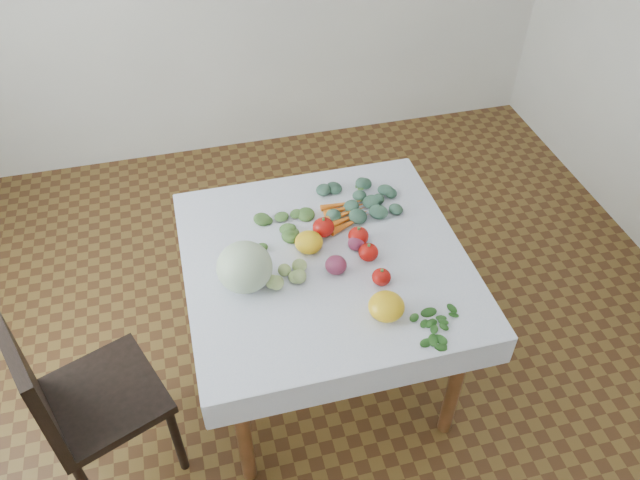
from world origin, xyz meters
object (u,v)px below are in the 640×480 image
(chair, at_px, (73,398))
(carrot_bunch, at_px, (346,214))
(heirloom_back, at_px, (309,242))
(table, at_px, (325,275))
(cabbage, at_px, (245,267))

(chair, distance_m, carrot_bunch, 1.30)
(heirloom_back, xyz_separation_m, carrot_bunch, (0.20, 0.16, -0.03))
(table, relative_size, heirloom_back, 8.64)
(table, relative_size, chair, 1.05)
(heirloom_back, bearing_deg, table, -51.03)
(cabbage, relative_size, carrot_bunch, 1.03)
(cabbage, bearing_deg, chair, -163.75)
(chair, xyz_separation_m, heirloom_back, (0.97, 0.33, 0.25))
(cabbage, relative_size, heirloom_back, 1.83)
(cabbage, distance_m, carrot_bunch, 0.57)
(heirloom_back, relative_size, carrot_bunch, 0.57)
(chair, relative_size, cabbage, 4.48)
(chair, xyz_separation_m, cabbage, (0.69, 0.20, 0.31))
(cabbage, bearing_deg, table, 11.03)
(table, distance_m, cabbage, 0.39)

